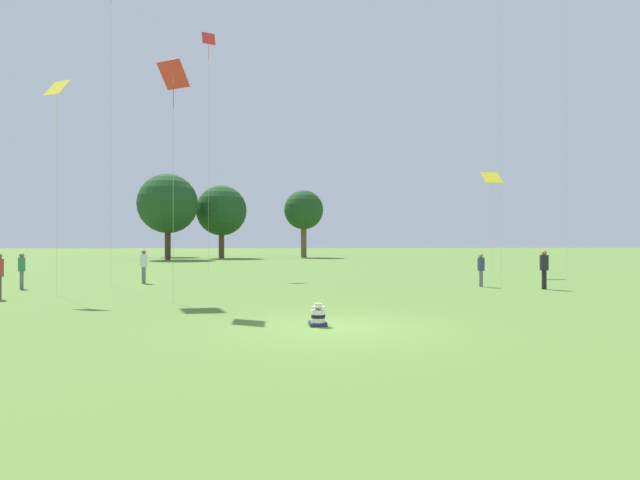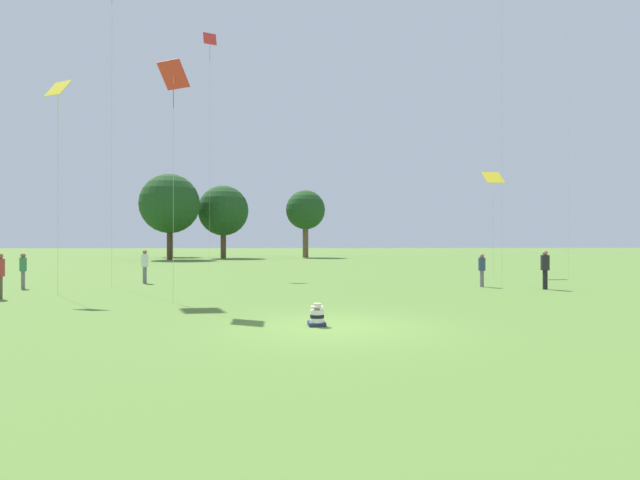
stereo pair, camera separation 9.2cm
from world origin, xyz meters
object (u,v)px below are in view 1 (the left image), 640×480
(person_standing_2, at_px, (144,263))
(kite_7, at_px, (209,51))
(person_standing_4, at_px, (481,267))
(distant_tree_3, at_px, (168,204))
(kite_3, at_px, (492,179))
(person_standing_1, at_px, (22,267))
(distant_tree_1, at_px, (168,210))
(kite_6, at_px, (173,80))
(person_standing_3, at_px, (544,266))
(kite_4, at_px, (57,94))
(seated_toddler, at_px, (318,317))
(distant_tree_0, at_px, (221,211))
(distant_tree_2, at_px, (304,210))

(person_standing_2, height_order, kite_7, kite_7)
(person_standing_4, height_order, distant_tree_3, distant_tree_3)
(person_standing_2, xyz_separation_m, kite_3, (20.46, 4.87, 5.13))
(person_standing_1, bearing_deg, distant_tree_1, 61.54)
(kite_6, relative_size, kite_7, 0.51)
(person_standing_3, distance_m, kite_4, 22.35)
(person_standing_3, bearing_deg, person_standing_2, 110.72)
(person_standing_3, relative_size, kite_4, 0.20)
(seated_toddler, xyz_separation_m, person_standing_1, (-13.26, 10.77, 0.76))
(distant_tree_1, bearing_deg, person_standing_2, -77.25)
(person_standing_3, xyz_separation_m, distant_tree_3, (-26.60, 37.66, 5.60))
(person_standing_1, relative_size, person_standing_4, 1.03)
(distant_tree_1, bearing_deg, distant_tree_0, -33.27)
(kite_6, bearing_deg, person_standing_2, 5.25)
(person_standing_1, bearing_deg, seated_toddler, -73.93)
(person_standing_2, bearing_deg, seated_toddler, -85.01)
(kite_3, bearing_deg, distant_tree_3, 174.71)
(person_standing_2, bearing_deg, kite_3, -13.90)
(seated_toddler, relative_size, person_standing_2, 0.34)
(person_standing_3, relative_size, person_standing_4, 1.11)
(seated_toddler, bearing_deg, person_standing_1, 136.09)
(distant_tree_0, xyz_separation_m, distant_tree_2, (10.73, 2.51, 0.24))
(kite_7, bearing_deg, person_standing_3, -14.76)
(person_standing_2, distance_m, person_standing_4, 17.10)
(kite_6, height_order, distant_tree_3, distant_tree_3)
(kite_3, relative_size, distant_tree_3, 0.65)
(person_standing_4, bearing_deg, person_standing_2, 177.98)
(person_standing_3, height_order, kite_7, kite_7)
(distant_tree_1, bearing_deg, distant_tree_2, -8.75)
(kite_3, distance_m, distant_tree_3, 39.91)
(distant_tree_0, bearing_deg, distant_tree_2, 13.15)
(person_standing_1, xyz_separation_m, distant_tree_0, (3.00, 41.57, 5.17))
(kite_4, bearing_deg, kite_6, 41.99)
(kite_4, bearing_deg, person_standing_3, 74.51)
(kite_7, xyz_separation_m, distant_tree_2, (7.08, 33.02, -8.95))
(person_standing_1, height_order, distant_tree_0, distant_tree_0)
(person_standing_1, bearing_deg, distant_tree_0, 51.01)
(person_standing_3, distance_m, distant_tree_0, 48.11)
(kite_3, relative_size, kite_6, 0.78)
(kite_3, bearing_deg, person_standing_2, -125.96)
(distant_tree_2, bearing_deg, kite_3, -72.53)
(kite_3, bearing_deg, seated_toddler, -82.39)
(kite_4, bearing_deg, kite_7, 145.58)
(person_standing_3, xyz_separation_m, person_standing_4, (-2.43, 1.37, -0.10))
(kite_6, height_order, distant_tree_0, distant_tree_0)
(person_standing_3, xyz_separation_m, kite_6, (-15.71, -4.42, 6.86))
(person_standing_2, distance_m, person_standing_3, 19.74)
(kite_7, bearing_deg, person_standing_1, -100.20)
(kite_4, relative_size, distant_tree_3, 0.87)
(person_standing_4, height_order, kite_7, kite_7)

